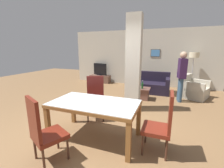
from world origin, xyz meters
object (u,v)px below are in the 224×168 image
at_px(dining_chair_far_left, 95,97).
at_px(dining_chair_head_right, 162,122).
at_px(sofa, 148,85).
at_px(bottle, 142,86).
at_px(floor_lamp, 194,58).
at_px(armchair, 193,90).
at_px(tv_stand, 100,79).
at_px(dining_table, 95,109).
at_px(coffee_table, 141,93).
at_px(standing_person, 182,73).
at_px(dining_chair_near_left, 43,130).
at_px(tv_screen, 100,69).

xyz_separation_m(dining_chair_far_left, dining_chair_head_right, (1.69, -0.88, 0.00)).
height_order(sofa, bottle, sofa).
bearing_deg(bottle, floor_lamp, 48.41).
relative_size(armchair, tv_stand, 1.04).
height_order(dining_table, sofa, sofa).
xyz_separation_m(coffee_table, standing_person, (1.28, 0.20, 0.77)).
distance_m(sofa, tv_stand, 2.84).
relative_size(dining_chair_far_left, coffee_table, 1.80).
bearing_deg(tv_stand, bottle, -38.65).
relative_size(dining_chair_near_left, armchair, 0.95).
height_order(bottle, standing_person, standing_person).
bearing_deg(standing_person, dining_table, 141.37).
relative_size(coffee_table, tv_screen, 0.73).
bearing_deg(dining_table, floor_lamp, 64.42).
bearing_deg(dining_table, standing_person, 60.20).
bearing_deg(bottle, tv_stand, 141.35).
height_order(dining_chair_far_left, armchair, dining_chair_far_left).
height_order(coffee_table, bottle, bottle).
height_order(coffee_table, tv_stand, coffee_table).
bearing_deg(floor_lamp, dining_chair_far_left, -124.88).
distance_m(dining_chair_head_right, floor_lamp, 4.91).
height_order(dining_table, dining_chair_head_right, dining_chair_head_right).
bearing_deg(sofa, tv_screen, -19.24).
distance_m(dining_chair_head_right, dining_chair_near_left, 1.91).
bearing_deg(sofa, standing_person, 143.76).
relative_size(sofa, tv_stand, 1.56).
relative_size(dining_table, dining_chair_head_right, 1.56).
xyz_separation_m(dining_chair_near_left, coffee_table, (0.87, 3.70, -0.35)).
relative_size(tv_screen, standing_person, 0.49).
bearing_deg(armchair, tv_screen, -80.35).
bearing_deg(tv_screen, armchair, -179.79).
relative_size(coffee_table, bottle, 2.09).
distance_m(coffee_table, tv_stand, 3.27).
relative_size(tv_stand, floor_lamp, 0.67).
bearing_deg(tv_stand, standing_person, -25.04).
xyz_separation_m(armchair, tv_screen, (-4.36, 1.14, 0.42)).
height_order(dining_chair_far_left, coffee_table, dining_chair_far_left).
height_order(coffee_table, standing_person, standing_person).
bearing_deg(coffee_table, tv_screen, 142.16).
distance_m(floor_lamp, standing_person, 1.85).
relative_size(sofa, bottle, 5.96).
bearing_deg(tv_stand, dining_chair_near_left, -73.25).
height_order(dining_chair_far_left, bottle, dining_chair_far_left).
bearing_deg(sofa, armchair, 173.13).
xyz_separation_m(dining_table, armchair, (2.22, 3.69, -0.32)).
xyz_separation_m(dining_chair_head_right, standing_person, (0.46, 3.02, 0.42)).
height_order(dining_chair_far_left, dining_chair_head_right, same).
height_order(sofa, tv_screen, tv_screen).
distance_m(dining_chair_head_right, tv_stand, 5.92).
distance_m(dining_table, tv_screen, 5.28).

